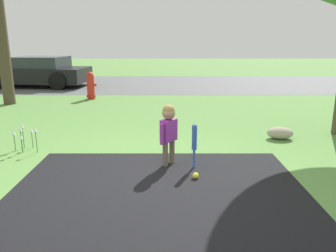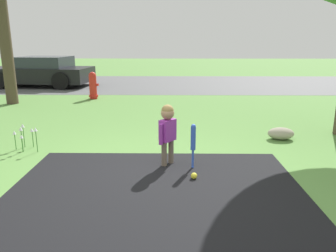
# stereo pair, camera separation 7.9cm
# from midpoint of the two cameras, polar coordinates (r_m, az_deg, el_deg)

# --- Properties ---
(ground_plane) EXTENTS (60.00, 60.00, 0.00)m
(ground_plane) POSITION_cam_midpoint_polar(r_m,az_deg,el_deg) (4.34, -3.13, -9.21)
(ground_plane) COLOR #5B8C42
(street_strip) EXTENTS (40.00, 6.00, 0.01)m
(street_strip) POSITION_cam_midpoint_polar(r_m,az_deg,el_deg) (13.90, -0.39, 7.39)
(street_strip) COLOR #59595B
(street_strip) RESTS_ON ground
(child) EXTENTS (0.26, 0.30, 0.89)m
(child) POSITION_cam_midpoint_polar(r_m,az_deg,el_deg) (4.64, 0.42, -0.03)
(child) COLOR #6B5B4C
(child) RESTS_ON ground
(baseball_bat) EXTENTS (0.07, 0.07, 0.64)m
(baseball_bat) POSITION_cam_midpoint_polar(r_m,az_deg,el_deg) (4.57, 4.90, -2.43)
(baseball_bat) COLOR blue
(baseball_bat) RESTS_ON ground
(sports_ball) EXTENTS (0.08, 0.08, 0.08)m
(sports_ball) POSITION_cam_midpoint_polar(r_m,az_deg,el_deg) (4.34, 5.07, -8.64)
(sports_ball) COLOR yellow
(sports_ball) RESTS_ON ground
(fire_hydrant) EXTENTS (0.32, 0.28, 0.83)m
(fire_hydrant) POSITION_cam_midpoint_polar(r_m,az_deg,el_deg) (10.44, -12.72, 6.87)
(fire_hydrant) COLOR red
(fire_hydrant) RESTS_ON ground
(parked_car) EXTENTS (4.02, 2.28, 1.16)m
(parked_car) POSITION_cam_midpoint_polar(r_m,az_deg,el_deg) (13.99, -21.01, 8.79)
(parked_car) COLOR black
(parked_car) RESTS_ON ground
(flower_bed) EXTENTS (0.46, 0.31, 0.42)m
(flower_bed) POSITION_cam_midpoint_polar(r_m,az_deg,el_deg) (5.82, -23.35, -0.98)
(flower_bed) COLOR #38702D
(flower_bed) RESTS_ON ground
(edging_rock) EXTENTS (0.47, 0.33, 0.22)m
(edging_rock) POSITION_cam_midpoint_polar(r_m,az_deg,el_deg) (6.34, 19.40, -1.24)
(edging_rock) COLOR #9E937F
(edging_rock) RESTS_ON ground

